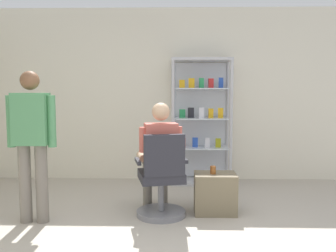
% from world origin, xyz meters
% --- Properties ---
extents(back_wall, '(6.00, 0.10, 2.70)m').
position_xyz_m(back_wall, '(0.00, 3.00, 1.35)').
color(back_wall, silver).
rests_on(back_wall, ground).
extents(display_cabinet_main, '(0.90, 0.45, 1.90)m').
position_xyz_m(display_cabinet_main, '(0.40, 2.76, 0.97)').
color(display_cabinet_main, '#B7B7BC').
rests_on(display_cabinet_main, ground).
extents(office_chair, '(0.61, 0.58, 0.96)m').
position_xyz_m(office_chair, '(-0.13, 1.14, 0.39)').
color(office_chair, slate).
rests_on(office_chair, ground).
extents(seated_shopkeeper, '(0.55, 0.61, 1.29)m').
position_xyz_m(seated_shopkeeper, '(-0.17, 1.30, 0.71)').
color(seated_shopkeeper, slate).
rests_on(seated_shopkeeper, ground).
extents(storage_crate, '(0.48, 0.36, 0.47)m').
position_xyz_m(storage_crate, '(0.48, 1.31, 0.23)').
color(storage_crate, '#72664C').
rests_on(storage_crate, ground).
extents(tea_glass, '(0.07, 0.07, 0.09)m').
position_xyz_m(tea_glass, '(0.45, 1.29, 0.51)').
color(tea_glass, brown).
rests_on(tea_glass, storage_crate).
extents(standing_customer, '(0.52, 0.23, 1.63)m').
position_xyz_m(standing_customer, '(-1.51, 0.96, 0.93)').
color(standing_customer, slate).
rests_on(standing_customer, ground).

